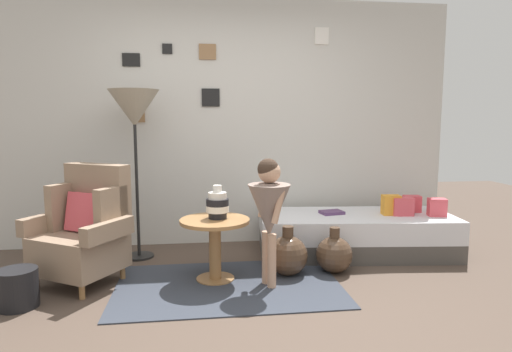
{
  "coord_description": "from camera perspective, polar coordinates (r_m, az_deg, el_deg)",
  "views": [
    {
      "loc": [
        -0.35,
        -2.84,
        1.34
      ],
      "look_at": [
        0.15,
        0.95,
        0.85
      ],
      "focal_mm": 31.05,
      "sensor_mm": 36.0,
      "label": 1
    }
  ],
  "objects": [
    {
      "name": "demijohn_far",
      "position": [
        4.01,
        10.03,
        -9.89
      ],
      "size": [
        0.32,
        0.32,
        0.41
      ],
      "color": "#473323",
      "rests_on": "ground"
    },
    {
      "name": "magazine_basket",
      "position": [
        3.69,
        -28.35,
        -12.62
      ],
      "size": [
        0.28,
        0.28,
        0.28
      ],
      "primitive_type": "cylinder",
      "color": "black",
      "rests_on": "ground"
    },
    {
      "name": "pillow_mid",
      "position": [
        4.8,
        19.45,
        -3.39
      ],
      "size": [
        0.18,
        0.14,
        0.17
      ],
      "primitive_type": "cube",
      "rotation": [
        0.0,
        0.0,
        -0.16
      ],
      "color": "#D64C56",
      "rests_on": "daybed"
    },
    {
      "name": "side_table",
      "position": [
        3.72,
        -5.31,
        -7.74
      ],
      "size": [
        0.58,
        0.58,
        0.52
      ],
      "color": "#9E7042",
      "rests_on": "ground"
    },
    {
      "name": "floor_lamp",
      "position": [
        4.35,
        -15.41,
        7.9
      ],
      "size": [
        0.47,
        0.47,
        1.62
      ],
      "color": "black",
      "rests_on": "ground"
    },
    {
      "name": "demijohn_near",
      "position": [
        3.89,
        4.1,
        -10.13
      ],
      "size": [
        0.35,
        0.35,
        0.43
      ],
      "color": "#473323",
      "rests_on": "ground"
    },
    {
      "name": "gallery_wall",
      "position": [
        4.81,
        -3.37,
        6.84
      ],
      "size": [
        4.8,
        0.12,
        2.6
      ],
      "color": "beige",
      "rests_on": "ground"
    },
    {
      "name": "ground_plane",
      "position": [
        3.17,
        -0.46,
        -17.77
      ],
      "size": [
        12.0,
        12.0,
        0.0
      ],
      "primitive_type": "plane",
      "color": "#4C3D33"
    },
    {
      "name": "rug",
      "position": [
        3.7,
        -3.55,
        -13.89
      ],
      "size": [
        1.8,
        1.16,
        0.01
      ],
      "primitive_type": "cube",
      "color": "#333842",
      "rests_on": "ground"
    },
    {
      "name": "book_on_daybed",
      "position": [
        4.51,
        9.73,
        -4.64
      ],
      "size": [
        0.25,
        0.2,
        0.03
      ],
      "primitive_type": "cube",
      "rotation": [
        0.0,
        0.0,
        0.19
      ],
      "color": "#563862",
      "rests_on": "daybed"
    },
    {
      "name": "vase_striped",
      "position": [
        3.69,
        -4.99,
        -3.7
      ],
      "size": [
        0.19,
        0.19,
        0.28
      ],
      "color": "black",
      "rests_on": "side_table"
    },
    {
      "name": "pillow_back",
      "position": [
        4.6,
        18.36,
        -3.74
      ],
      "size": [
        0.21,
        0.14,
        0.18
      ],
      "primitive_type": "cube",
      "rotation": [
        0.0,
        0.0,
        -0.12
      ],
      "color": "#D64C56",
      "rests_on": "daybed"
    },
    {
      "name": "armchair",
      "position": [
        3.92,
        -21.17,
        -6.5
      ],
      "size": [
        0.9,
        0.84,
        0.97
      ],
      "color": "#9E7042",
      "rests_on": "ground"
    },
    {
      "name": "person_child",
      "position": [
        3.51,
        1.71,
        -3.93
      ],
      "size": [
        0.34,
        0.34,
        1.04
      ],
      "color": "tan",
      "rests_on": "ground"
    },
    {
      "name": "daybed",
      "position": [
        4.59,
        12.7,
        -7.28
      ],
      "size": [
        1.97,
        0.99,
        0.4
      ],
      "color": "#4C4742",
      "rests_on": "ground"
    },
    {
      "name": "pillow_head",
      "position": [
        4.68,
        22.28,
        -3.75
      ],
      "size": [
        0.19,
        0.16,
        0.17
      ],
      "primitive_type": "cube",
      "rotation": [
        0.0,
        0.0,
        -0.25
      ],
      "color": "#D64C56",
      "rests_on": "daybed"
    },
    {
      "name": "pillow_extra",
      "position": [
        4.59,
        17.0,
        -3.59
      ],
      "size": [
        0.18,
        0.14,
        0.2
      ],
      "primitive_type": "cube",
      "rotation": [
        0.0,
        0.0,
        -0.1
      ],
      "color": "orange",
      "rests_on": "daybed"
    }
  ]
}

